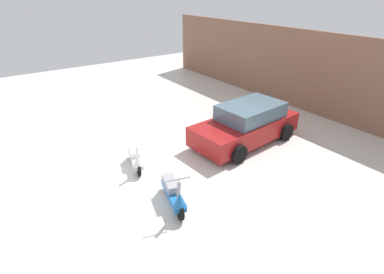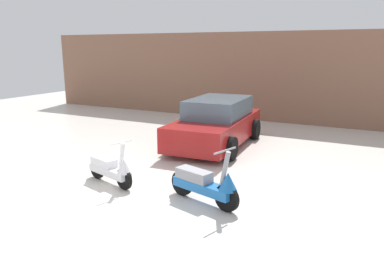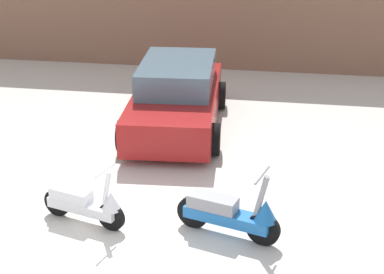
{
  "view_description": "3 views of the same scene",
  "coord_description": "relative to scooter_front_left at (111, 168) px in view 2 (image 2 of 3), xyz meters",
  "views": [
    {
      "loc": [
        6.48,
        -2.02,
        4.8
      ],
      "look_at": [
        0.04,
        2.58,
        0.8
      ],
      "focal_mm": 28.0,
      "sensor_mm": 36.0,
      "label": 1
    },
    {
      "loc": [
        4.13,
        -4.61,
        2.69
      ],
      "look_at": [
        0.33,
        2.79,
        0.7
      ],
      "focal_mm": 35.0,
      "sensor_mm": 36.0,
      "label": 2
    },
    {
      "loc": [
        2.1,
        -6.03,
        4.57
      ],
      "look_at": [
        0.69,
        2.77,
        0.69
      ],
      "focal_mm": 55.0,
      "sensor_mm": 36.0,
      "label": 3
    }
  ],
  "objects": [
    {
      "name": "ground_plane",
      "position": [
        0.56,
        -1.0,
        -0.34
      ],
      "size": [
        28.0,
        28.0,
        0.0
      ],
      "primitive_type": "plane",
      "color": "silver"
    },
    {
      "name": "wall_back",
      "position": [
        0.56,
        7.97,
        1.3
      ],
      "size": [
        19.6,
        0.12,
        3.26
      ],
      "primitive_type": "cube",
      "color": "#845B47",
      "rests_on": "ground_plane"
    },
    {
      "name": "scooter_front_left",
      "position": [
        0.0,
        0.0,
        0.0
      ],
      "size": [
        1.33,
        0.63,
        0.95
      ],
      "rotation": [
        0.0,
        0.0,
        -0.28
      ],
      "color": "black",
      "rests_on": "ground_plane"
    },
    {
      "name": "scooter_front_right",
      "position": [
        2.1,
        -0.02,
        0.04
      ],
      "size": [
        1.49,
        0.71,
        1.07
      ],
      "rotation": [
        0.0,
        0.0,
        -0.28
      ],
      "color": "black",
      "rests_on": "ground_plane"
    },
    {
      "name": "car_rear_left",
      "position": [
        0.61,
        3.85,
        0.29
      ],
      "size": [
        2.06,
        3.95,
        1.31
      ],
      "rotation": [
        0.0,
        0.0,
        -1.51
      ],
      "color": "maroon",
      "rests_on": "ground_plane"
    }
  ]
}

